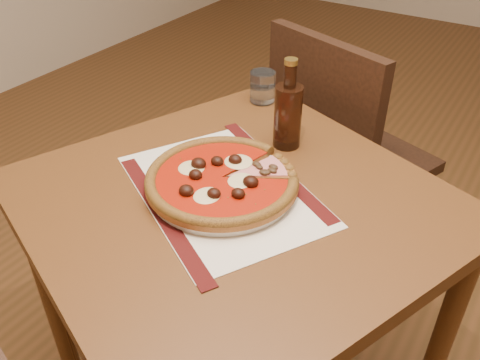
% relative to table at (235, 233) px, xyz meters
% --- Properties ---
extents(table, '(1.04, 1.04, 0.75)m').
position_rel_table_xyz_m(table, '(0.00, 0.00, 0.00)').
color(table, brown).
rests_on(table, ground).
extents(chair_far, '(0.55, 0.55, 0.90)m').
position_rel_table_xyz_m(chair_far, '(-0.03, 0.66, -0.13)').
color(chair_far, black).
rests_on(chair_far, ground).
extents(placemat, '(0.54, 0.50, 0.00)m').
position_rel_table_xyz_m(placemat, '(-0.03, 0.00, 0.10)').
color(placemat, beige).
rests_on(placemat, table).
extents(plate, '(0.30, 0.30, 0.02)m').
position_rel_table_xyz_m(plate, '(-0.03, 0.00, 0.11)').
color(plate, white).
rests_on(plate, placemat).
extents(pizza, '(0.32, 0.32, 0.04)m').
position_rel_table_xyz_m(pizza, '(-0.03, 0.00, 0.13)').
color(pizza, '#A15E26').
rests_on(pizza, plate).
extents(ham_slice, '(0.12, 0.14, 0.02)m').
position_rel_table_xyz_m(ham_slice, '(0.03, 0.08, 0.13)').
color(ham_slice, '#A15E26').
rests_on(ham_slice, plate).
extents(water_glass, '(0.08, 0.08, 0.08)m').
position_rel_table_xyz_m(water_glass, '(-0.18, 0.41, 0.14)').
color(water_glass, white).
rests_on(water_glass, table).
extents(bottle, '(0.06, 0.06, 0.22)m').
position_rel_table_xyz_m(bottle, '(-0.01, 0.24, 0.19)').
color(bottle, black).
rests_on(bottle, table).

